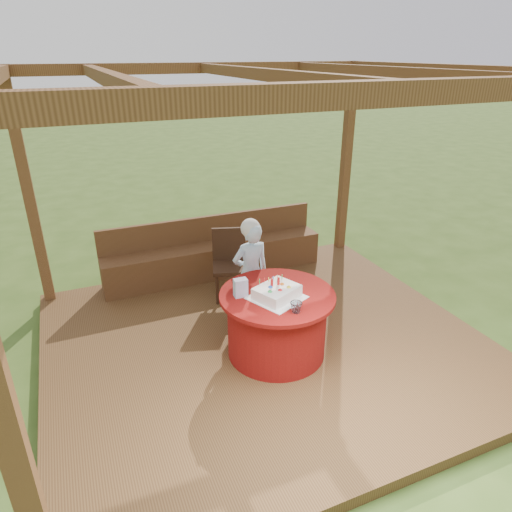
{
  "coord_description": "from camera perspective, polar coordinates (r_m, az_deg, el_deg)",
  "views": [
    {
      "loc": [
        -1.7,
        -3.76,
        2.97
      ],
      "look_at": [
        0.0,
        0.25,
        1.0
      ],
      "focal_mm": 32.0,
      "sensor_mm": 36.0,
      "label": 1
    }
  ],
  "objects": [
    {
      "name": "elderly_woman",
      "position": [
        5.06,
        -0.67,
        -1.78
      ],
      "size": [
        0.45,
        0.31,
        1.23
      ],
      "color": "#A2D1F0",
      "rests_on": "deck"
    },
    {
      "name": "deck",
      "position": [
        5.05,
        1.13,
        -10.87
      ],
      "size": [
        4.5,
        4.0,
        0.12
      ],
      "primitive_type": "cube",
      "color": "brown",
      "rests_on": "ground"
    },
    {
      "name": "gift_bag",
      "position": [
        4.37,
        -1.94,
        -3.98
      ],
      "size": [
        0.13,
        0.09,
        0.18
      ],
      "primitive_type": "cube",
      "rotation": [
        0.0,
        0.0,
        -0.04
      ],
      "color": "#CD84B7",
      "rests_on": "table"
    },
    {
      "name": "chair",
      "position": [
        5.66,
        -3.34,
        -0.55
      ],
      "size": [
        0.52,
        0.52,
        0.86
      ],
      "color": "#361E11",
      "rests_on": "deck"
    },
    {
      "name": "ground",
      "position": [
        5.08,
        1.12,
        -11.42
      ],
      "size": [
        60.0,
        60.0,
        0.0
      ],
      "primitive_type": "plane",
      "color": "#37531B",
      "rests_on": "ground"
    },
    {
      "name": "pergola",
      "position": [
        4.16,
        1.4,
        16.57
      ],
      "size": [
        4.5,
        4.0,
        2.72
      ],
      "color": "brown",
      "rests_on": "deck"
    },
    {
      "name": "bench",
      "position": [
        6.29,
        -5.22,
        -0.04
      ],
      "size": [
        3.0,
        0.42,
        0.8
      ],
      "color": "brown",
      "rests_on": "deck"
    },
    {
      "name": "table",
      "position": [
        4.63,
        2.6,
        -8.37
      ],
      "size": [
        1.14,
        1.14,
        0.68
      ],
      "color": "maroon",
      "rests_on": "deck"
    },
    {
      "name": "birthday_cake",
      "position": [
        4.36,
        2.62,
        -4.57
      ],
      "size": [
        0.59,
        0.59,
        0.19
      ],
      "color": "white",
      "rests_on": "table"
    },
    {
      "name": "drinking_glass",
      "position": [
        4.14,
        5.04,
        -6.42
      ],
      "size": [
        0.12,
        0.12,
        0.1
      ],
      "primitive_type": "imported",
      "rotation": [
        0.0,
        0.0,
        -0.11
      ],
      "color": "silver",
      "rests_on": "table"
    }
  ]
}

